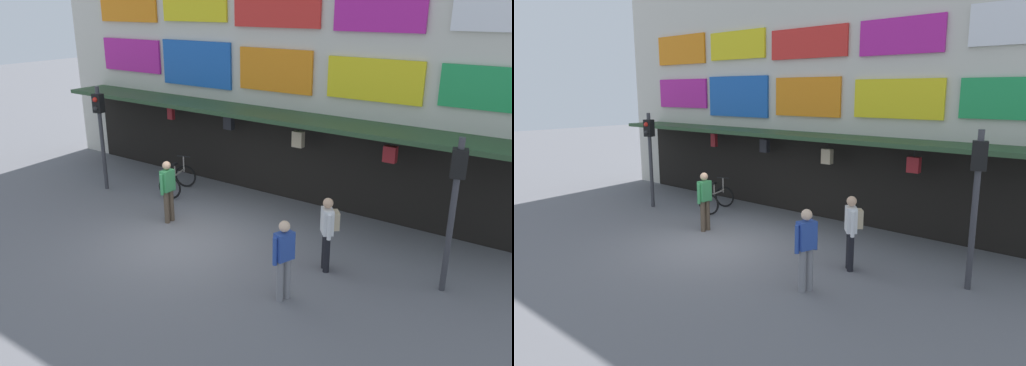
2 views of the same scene
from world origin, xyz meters
The scene contains 8 objects.
ground_plane centered at (0.00, 0.00, 0.00)m, with size 80.00×80.00×0.00m, color slate.
shopfront centered at (0.00, 4.57, 3.96)m, with size 18.00×2.60×8.00m.
traffic_light_near centered at (-4.57, 1.35, 2.14)m, with size 0.33×0.35×3.20m.
traffic_light_far centered at (5.82, 1.37, 2.14)m, with size 0.34×0.35×3.20m.
bicycle_parked centered at (-2.48, 2.40, 0.39)m, with size 1.05×1.33×1.05m.
pedestrian_in_green centered at (-1.14, 0.65, 0.95)m, with size 0.23×0.53×1.68m.
pedestrian_in_yellow centered at (3.37, -0.80, 0.95)m, with size 0.33×0.51×1.68m.
pedestrian_in_blue centered at (3.51, 0.74, 0.98)m, with size 0.47×0.48×1.68m.
Camera 1 is at (8.00, -8.24, 5.52)m, focal length 35.85 mm.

